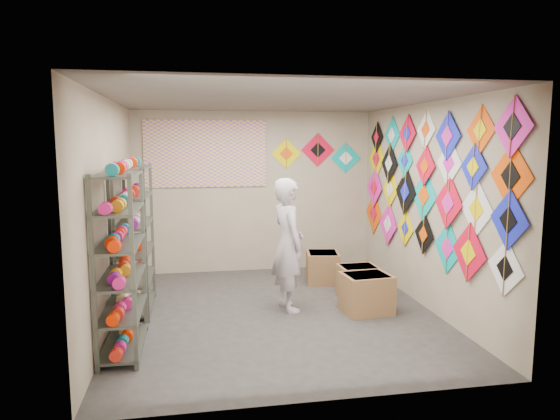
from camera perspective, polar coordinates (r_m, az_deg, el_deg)
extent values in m
plane|color=#2F2C29|center=(6.57, -0.41, -11.68)|extent=(4.50, 4.50, 0.00)
plane|color=tan|center=(8.47, -2.97, 2.07)|extent=(4.00, 0.00, 4.00)
plane|color=tan|center=(4.08, 4.86, -4.08)|extent=(4.00, 0.00, 4.00)
plane|color=tan|center=(6.24, -18.84, -0.36)|extent=(0.00, 4.50, 4.50)
plane|color=tan|center=(6.87, 16.25, 0.45)|extent=(0.00, 4.50, 4.50)
plane|color=#6B645A|center=(6.22, -0.44, 12.49)|extent=(4.50, 4.50, 0.00)
cube|color=#4C5147|center=(5.46, -17.71, -5.71)|extent=(0.40, 1.10, 1.90)
cube|color=#4C5147|center=(6.72, -16.25, -3.17)|extent=(0.40, 1.10, 1.90)
cylinder|color=#DD1C77|center=(4.97, -18.49, -5.91)|extent=(0.12, 0.10, 0.12)
cylinder|color=#FF2800|center=(5.16, -18.18, -5.42)|extent=(0.12, 0.10, 0.12)
cylinder|color=orange|center=(5.34, -17.89, -4.96)|extent=(0.12, 0.10, 0.12)
cylinder|color=silver|center=(5.53, -17.62, -4.52)|extent=(0.12, 0.10, 0.12)
cylinder|color=red|center=(5.71, -17.37, -4.12)|extent=(0.12, 0.10, 0.12)
cylinder|color=#961992|center=(5.90, -17.14, -3.74)|extent=(0.12, 0.10, 0.12)
cylinder|color=#E5C683|center=(6.23, -16.76, -3.13)|extent=(0.12, 0.10, 0.12)
cylinder|color=#137E89|center=(6.42, -16.56, -2.81)|extent=(0.12, 0.10, 0.12)
cylinder|color=#DD1C77|center=(6.61, -16.37, -2.51)|extent=(0.12, 0.10, 0.12)
cylinder|color=#FF2800|center=(6.79, -16.20, -2.23)|extent=(0.12, 0.10, 0.12)
cylinder|color=orange|center=(6.98, -16.03, -1.96)|extent=(0.12, 0.10, 0.12)
cylinder|color=silver|center=(7.17, -15.88, -1.70)|extent=(0.12, 0.10, 0.12)
cube|color=white|center=(5.42, 24.37, -6.09)|extent=(0.01, 0.58, 0.58)
cube|color=red|center=(5.92, 20.77, -4.55)|extent=(0.02, 0.68, 0.68)
cube|color=#04ABA9|center=(6.37, 18.60, -4.13)|extent=(0.01, 0.64, 0.64)
cube|color=black|center=(6.87, 16.12, -2.70)|extent=(0.02, 0.54, 0.54)
cube|color=#EFD400|center=(7.43, 14.14, -2.04)|extent=(0.03, 0.53, 0.53)
cube|color=#F01CB2|center=(7.98, 12.23, -1.59)|extent=(0.03, 0.68, 0.67)
cube|color=#F34D02|center=(8.59, 10.67, -0.38)|extent=(0.01, 0.72, 0.72)
cube|color=#1622CF|center=(5.29, 24.69, -1.06)|extent=(0.01, 0.60, 0.60)
cube|color=white|center=(5.78, 21.56, 0.09)|extent=(0.01, 0.63, 0.63)
cube|color=red|center=(6.27, 18.67, 0.76)|extent=(0.04, 0.64, 0.64)
cube|color=#04ABA9|center=(6.87, 16.15, 1.61)|extent=(0.04, 0.70, 0.70)
cube|color=black|center=(7.35, 14.14, 2.05)|extent=(0.04, 0.67, 0.67)
cube|color=#EFD400|center=(7.91, 12.49, 2.33)|extent=(0.03, 0.59, 0.59)
cube|color=#F01CB2|center=(8.50, 10.72, 2.54)|extent=(0.03, 0.68, 0.68)
cube|color=#F34D02|center=(5.29, 24.91, 3.55)|extent=(0.01, 0.66, 0.66)
cube|color=#1622CF|center=(5.80, 21.25, 4.63)|extent=(0.02, 0.52, 0.52)
cube|color=white|center=(6.29, 18.76, 5.12)|extent=(0.02, 0.58, 0.58)
cube|color=red|center=(6.80, 16.25, 4.86)|extent=(0.03, 0.54, 0.54)
cube|color=#04ABA9|center=(7.42, 14.09, 5.51)|extent=(0.03, 0.52, 0.52)
cube|color=black|center=(7.90, 12.37, 5.22)|extent=(0.02, 0.62, 0.62)
cube|color=#EFD400|center=(8.45, 10.98, 5.80)|extent=(0.02, 0.68, 0.68)
cube|color=#F01CB2|center=(5.26, 25.08, 8.63)|extent=(0.03, 0.60, 0.60)
cube|color=#F34D02|center=(5.74, 21.96, 8.48)|extent=(0.03, 0.54, 0.54)
cube|color=#1622CF|center=(6.31, 18.61, 8.03)|extent=(0.01, 0.59, 0.59)
cube|color=white|center=(6.85, 16.35, 8.80)|extent=(0.03, 0.52, 0.52)
cube|color=red|center=(7.33, 14.34, 8.48)|extent=(0.03, 0.55, 0.55)
cube|color=#04ABA9|center=(7.87, 12.69, 8.36)|extent=(0.01, 0.58, 0.58)
cube|color=black|center=(8.41, 11.01, 8.18)|extent=(0.02, 0.51, 0.51)
cube|color=#EFD400|center=(8.50, 0.72, 6.46)|extent=(0.51, 0.02, 0.51)
cube|color=red|center=(8.62, 4.34, 6.85)|extent=(0.59, 0.02, 0.59)
cube|color=#04ABA9|center=(8.76, 7.52, 5.90)|extent=(0.54, 0.02, 0.54)
cube|color=#9E54B7|center=(8.35, -8.47, 6.38)|extent=(2.00, 0.01, 1.10)
imported|color=silver|center=(6.49, 0.93, -3.98)|extent=(0.79, 0.65, 1.73)
cube|color=olive|center=(6.62, 9.83, -9.36)|extent=(0.64, 0.55, 0.50)
cube|color=olive|center=(7.27, 8.89, -8.04)|extent=(0.55, 0.46, 0.44)
cube|color=olive|center=(7.92, 4.90, -6.52)|extent=(0.58, 0.62, 0.48)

